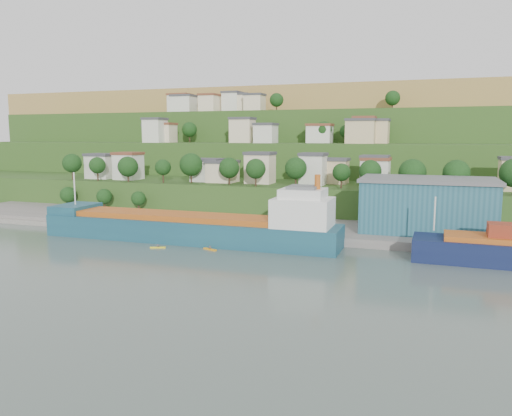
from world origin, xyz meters
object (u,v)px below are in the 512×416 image
at_px(caravan, 65,214).
at_px(kayak_orange, 210,249).
at_px(warehouse, 427,205).
at_px(cargo_ship_near, 197,229).

xyz_separation_m(caravan, kayak_orange, (54.49, -18.61, -2.18)).
relative_size(warehouse, caravan, 5.84).
xyz_separation_m(cargo_ship_near, caravan, (-48.00, 11.77, -0.53)).
relative_size(cargo_ship_near, warehouse, 2.33).
height_order(cargo_ship_near, kayak_orange, cargo_ship_near).
height_order(cargo_ship_near, caravan, cargo_ship_near).
relative_size(caravan, kayak_orange, 1.48).
bearing_deg(caravan, cargo_ship_near, -10.94).
distance_m(cargo_ship_near, warehouse, 55.13).
relative_size(cargo_ship_near, caravan, 13.60).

